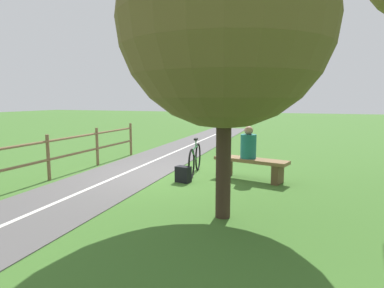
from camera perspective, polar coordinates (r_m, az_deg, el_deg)
ground_plane at (r=8.57m, az=-4.85°, el=-5.40°), size 80.00×80.00×0.00m
paved_path at (r=5.98m, az=-29.79°, el=-12.15°), size 4.20×36.07×0.02m
path_centre_line at (r=5.98m, az=-29.79°, el=-12.06°), size 1.86×31.96×0.00m
bench at (r=8.18m, az=9.95°, el=-3.55°), size 1.85×0.87×0.52m
person_seated at (r=8.13m, az=9.56°, el=-0.13°), size 0.45×0.45×0.77m
bicycle at (r=8.63m, az=0.50°, el=-2.62°), size 0.37×1.73×0.92m
backpack at (r=7.87m, az=-1.48°, el=-5.18°), size 0.37×0.31×0.37m
fence_roadside at (r=7.98m, az=-28.01°, el=-2.46°), size 0.29×9.81×1.10m
tree_near_bench at (r=5.49m, az=5.66°, el=20.10°), size 3.32×3.32×4.79m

